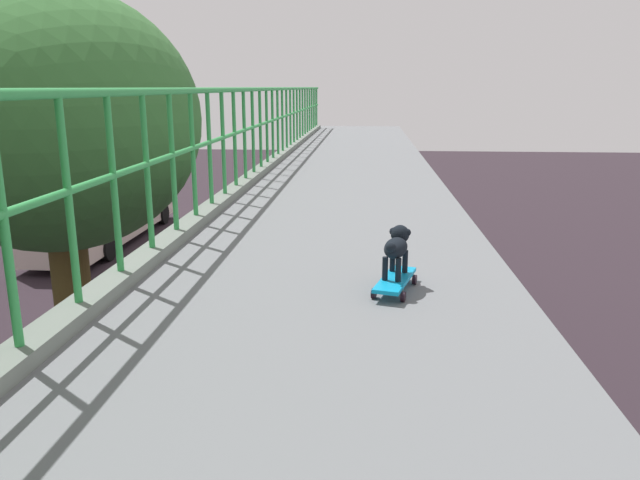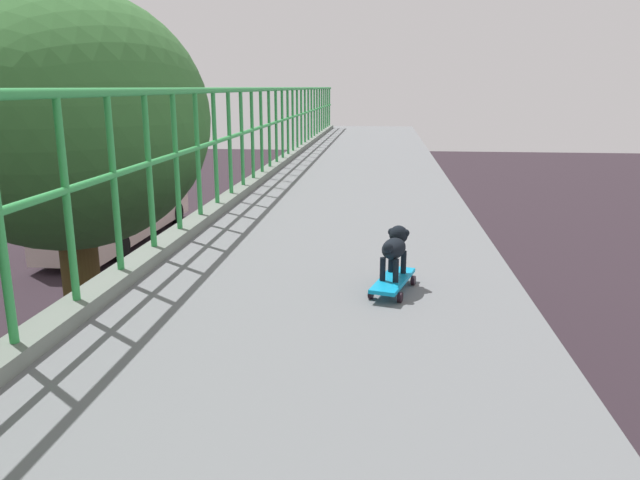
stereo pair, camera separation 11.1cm
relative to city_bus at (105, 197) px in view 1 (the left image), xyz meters
The scene contains 6 objects.
overpass_deck 23.85m from the city_bus, 63.64° to the right, with size 2.69×35.45×0.48m.
green_railing 23.39m from the city_bus, 66.52° to the right, with size 0.20×33.68×1.26m.
city_bus is the anchor object (origin of this frame).
roadside_tree_mid 17.72m from the city_bus, 67.59° to the right, with size 3.92×3.92×7.68m.
toy_skateboard 23.35m from the city_bus, 61.55° to the right, with size 0.31×0.57×0.09m.
small_dog 23.33m from the city_bus, 61.46° to the right, with size 0.21×0.36×0.31m.
Camera 1 is at (1.36, -2.82, 6.33)m, focal length 34.07 mm.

